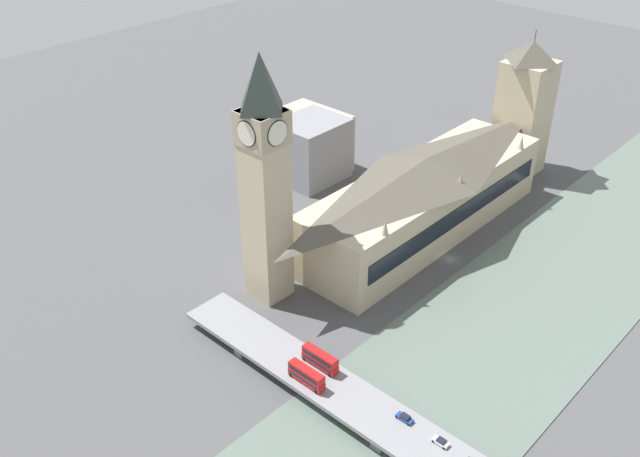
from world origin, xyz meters
TOP-DOWN VIEW (x-y plane):
  - ground_plane at (0.00, 0.00)m, footprint 600.00×600.00m
  - river_water at (-31.96, 0.00)m, footprint 51.93×360.00m
  - parliament_hall at (17.03, -8.00)m, footprint 28.52×101.83m
  - clock_tower at (30.10, 52.25)m, footprint 11.86×11.86m
  - victoria_tower at (17.08, -71.36)m, footprint 16.90×16.90m
  - road_bridge at (-31.96, 72.42)m, footprint 135.85×13.68m
  - double_decker_bus_lead at (-6.48, 69.36)m, footprint 10.77×2.62m
  - double_decker_bus_mid at (-8.05, 76.03)m, footprint 10.68×2.55m
  - car_northbound_lead at (-33.44, 69.30)m, footprint 4.29×1.86m
  - car_southbound_lead at (-43.77, 69.54)m, footprint 3.90×1.85m
  - city_block_west at (72.52, -11.17)m, footprint 21.50×25.15m
  - city_block_center at (78.14, -19.95)m, footprint 28.23×14.63m

SIDE VIEW (x-z plane):
  - ground_plane at x=0.00m, z-range 0.00..0.00m
  - river_water at x=-31.96m, z-range 0.00..0.30m
  - road_bridge at x=-31.96m, z-range 1.33..5.78m
  - car_southbound_lead at x=-43.77m, z-range 4.46..5.84m
  - car_northbound_lead at x=-33.44m, z-range 4.44..5.89m
  - double_decker_bus_lead at x=-6.48m, z-range 4.69..9.35m
  - double_decker_bus_mid at x=-8.05m, z-range 4.70..9.37m
  - city_block_center at x=78.14m, z-range 0.00..23.27m
  - city_block_west at x=72.52m, z-range 0.00..23.94m
  - parliament_hall at x=17.03m, z-range -0.09..28.10m
  - victoria_tower at x=17.08m, z-range -2.00..54.39m
  - clock_tower at x=30.10m, z-range 2.65..77.57m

